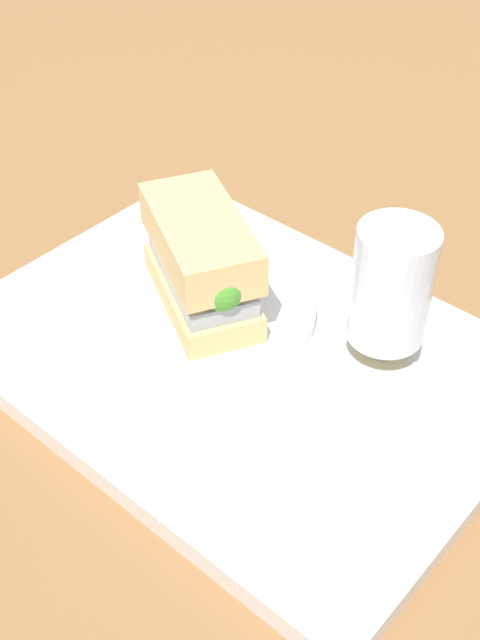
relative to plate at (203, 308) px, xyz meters
name	(u,v)px	position (x,y,z in m)	size (l,w,h in m)	color
ground_plane	(240,365)	(0.05, -0.01, -0.03)	(3.00, 3.00, 0.00)	olive
tray	(240,357)	(0.05, -0.01, -0.02)	(0.44, 0.32, 0.02)	silver
placemat	(240,347)	(0.05, -0.01, -0.01)	(0.38, 0.27, 0.00)	silver
plate	(203,308)	(0.00, 0.00, 0.00)	(0.19, 0.19, 0.01)	white
sandwich	(202,263)	(0.00, 0.00, 0.05)	(0.14, 0.12, 0.08)	tan
beer_glass	(390,295)	(0.14, 0.05, 0.06)	(0.06, 0.06, 0.12)	silver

